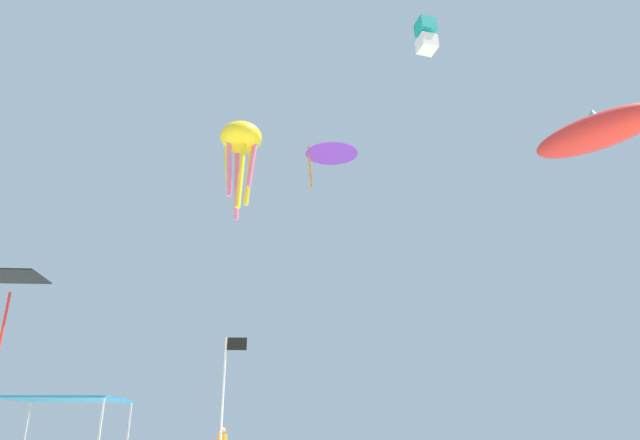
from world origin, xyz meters
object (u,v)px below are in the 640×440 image
at_px(canopy_tent, 64,403).
at_px(kite_delta_purple, 331,150).
at_px(kite_diamond_black, 13,280).
at_px(kite_box_teal, 426,36).
at_px(kite_inflatable_red, 596,132).
at_px(kite_octopus_yellow, 241,142).
at_px(banner_flag, 225,400).

bearing_deg(canopy_tent, kite_delta_purple, 66.11).
relative_size(canopy_tent, kite_diamond_black, 1.13).
bearing_deg(kite_delta_purple, kite_box_teal, -62.17).
height_order(canopy_tent, kite_diamond_black, kite_diamond_black).
distance_m(kite_inflatable_red, kite_delta_purple, 20.70).
xyz_separation_m(kite_inflatable_red, kite_box_teal, (-7.57, 0.21, 5.52)).
distance_m(canopy_tent, kite_octopus_yellow, 15.55).
xyz_separation_m(kite_inflatable_red, kite_delta_purple, (-11.68, 15.51, 7.16)).
height_order(canopy_tent, kite_box_teal, kite_box_teal).
relative_size(kite_inflatable_red, kite_box_teal, 2.93).
relative_size(kite_inflatable_red, kite_delta_purple, 1.13).
height_order(banner_flag, kite_diamond_black, kite_diamond_black).
bearing_deg(kite_octopus_yellow, kite_delta_purple, -98.31).
height_order(kite_octopus_yellow, kite_box_teal, kite_box_teal).
bearing_deg(kite_diamond_black, banner_flag, 56.66).
bearing_deg(kite_delta_purple, banner_flag, -87.31).
distance_m(kite_delta_purple, kite_box_teal, 15.93).
xyz_separation_m(canopy_tent, kite_inflatable_red, (20.71, 4.87, 12.35)).
distance_m(kite_octopus_yellow, kite_delta_purple, 15.29).
distance_m(canopy_tent, banner_flag, 5.39).
relative_size(canopy_tent, kite_box_teal, 1.77).
distance_m(banner_flag, kite_delta_purple, 29.85).
distance_m(kite_inflatable_red, kite_diamond_black, 25.91).
height_order(kite_inflatable_red, kite_delta_purple, kite_delta_purple).
bearing_deg(banner_flag, kite_inflatable_red, 23.25).
bearing_deg(kite_box_teal, kite_delta_purple, 89.44).
height_order(banner_flag, kite_inflatable_red, kite_inflatable_red).
bearing_deg(kite_inflatable_red, kite_octopus_yellow, 37.97).
bearing_deg(kite_box_teal, canopy_tent, -174.46).
relative_size(kite_octopus_yellow, kite_inflatable_red, 0.91).
relative_size(kite_octopus_yellow, kite_diamond_black, 1.70).
bearing_deg(kite_box_teal, banner_flag, -154.95).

